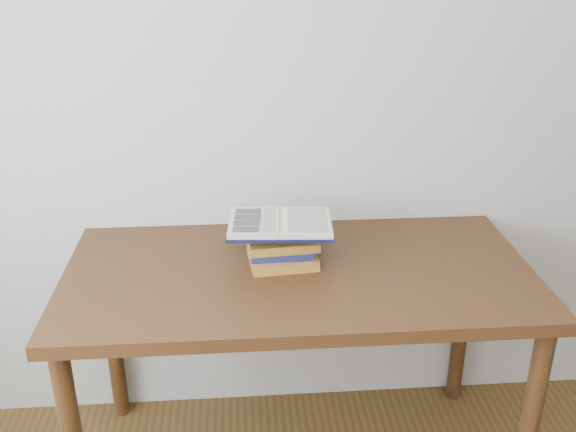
{
  "coord_description": "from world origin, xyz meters",
  "views": [
    {
      "loc": [
        -0.14,
        -0.43,
        1.8
      ],
      "look_at": [
        -0.0,
        1.36,
        1.0
      ],
      "focal_mm": 40.0,
      "sensor_mm": 36.0,
      "label": 1
    }
  ],
  "objects": [
    {
      "name": "room_shell",
      "position": [
        -0.08,
        0.01,
        1.63
      ],
      "size": [
        3.54,
        3.54,
        2.62
      ],
      "color": "beige",
      "rests_on": "ground"
    },
    {
      "name": "desk",
      "position": [
        0.04,
        1.38,
        0.71
      ],
      "size": [
        1.51,
        0.75,
        0.81
      ],
      "color": "#432210",
      "rests_on": "ground"
    },
    {
      "name": "book_stack",
      "position": [
        -0.02,
        1.44,
        0.87
      ],
      "size": [
        0.24,
        0.2,
        0.12
      ],
      "color": "#944D21",
      "rests_on": "desk"
    },
    {
      "name": "open_book",
      "position": [
        -0.02,
        1.44,
        0.94
      ],
      "size": [
        0.35,
        0.26,
        0.03
      ],
      "rotation": [
        0.0,
        0.0,
        -0.07
      ],
      "color": "black",
      "rests_on": "book_stack"
    }
  ]
}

